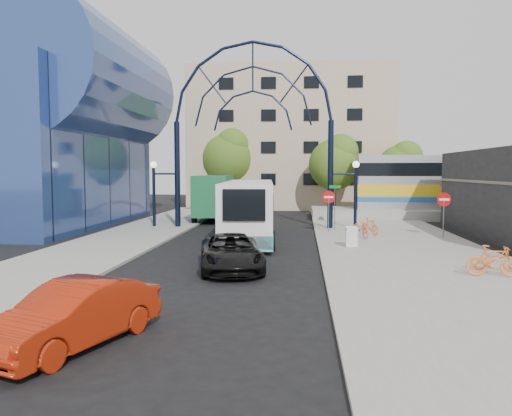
# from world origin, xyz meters

# --- Properties ---
(ground) EXTENTS (120.00, 120.00, 0.00)m
(ground) POSITION_xyz_m (0.00, 0.00, 0.00)
(ground) COLOR black
(ground) RESTS_ON ground
(sidewalk_east) EXTENTS (8.00, 56.00, 0.12)m
(sidewalk_east) POSITION_xyz_m (8.00, 4.00, 0.06)
(sidewalk_east) COLOR gray
(sidewalk_east) RESTS_ON ground
(plaza_west) EXTENTS (5.00, 50.00, 0.12)m
(plaza_west) POSITION_xyz_m (-6.50, 6.00, 0.06)
(plaza_west) COLOR gray
(plaza_west) RESTS_ON ground
(gateway_arch) EXTENTS (13.64, 0.44, 12.10)m
(gateway_arch) POSITION_xyz_m (0.00, 14.00, 8.56)
(gateway_arch) COLOR black
(gateway_arch) RESTS_ON ground
(stop_sign) EXTENTS (0.80, 0.07, 2.50)m
(stop_sign) POSITION_xyz_m (4.80, 12.00, 1.99)
(stop_sign) COLOR slate
(stop_sign) RESTS_ON sidewalk_east
(do_not_enter_sign) EXTENTS (0.76, 0.07, 2.48)m
(do_not_enter_sign) POSITION_xyz_m (11.00, 10.00, 1.98)
(do_not_enter_sign) COLOR slate
(do_not_enter_sign) RESTS_ON sidewalk_east
(street_name_sign) EXTENTS (0.70, 0.70, 2.80)m
(street_name_sign) POSITION_xyz_m (5.20, 12.60, 2.13)
(street_name_sign) COLOR slate
(street_name_sign) RESTS_ON sidewalk_east
(sandwich_board) EXTENTS (0.55, 0.61, 0.99)m
(sandwich_board) POSITION_xyz_m (5.60, 5.98, 0.74)
(sandwich_board) COLOR white
(sandwich_board) RESTS_ON sidewalk_east
(transit_hall) EXTENTS (16.50, 18.00, 14.50)m
(transit_hall) POSITION_xyz_m (-15.30, 15.00, 6.70)
(transit_hall) COLOR navy
(transit_hall) RESTS_ON ground
(apartment_block) EXTENTS (20.00, 12.10, 14.00)m
(apartment_block) POSITION_xyz_m (2.00, 34.97, 7.00)
(apartment_block) COLOR tan
(apartment_block) RESTS_ON ground
(tree_north_a) EXTENTS (4.48, 4.48, 7.00)m
(tree_north_a) POSITION_xyz_m (6.12, 25.93, 4.61)
(tree_north_a) COLOR #382314
(tree_north_a) RESTS_ON ground
(tree_north_b) EXTENTS (5.12, 5.12, 8.00)m
(tree_north_b) POSITION_xyz_m (-3.88, 29.93, 5.27)
(tree_north_b) COLOR #382314
(tree_north_b) RESTS_ON ground
(tree_north_c) EXTENTS (4.16, 4.16, 6.50)m
(tree_north_c) POSITION_xyz_m (12.12, 27.93, 4.28)
(tree_north_c) COLOR #382314
(tree_north_c) RESTS_ON ground
(city_bus) EXTENTS (3.39, 11.81, 3.20)m
(city_bus) POSITION_xyz_m (0.26, 9.31, 1.67)
(city_bus) COLOR silver
(city_bus) RESTS_ON ground
(green_truck) EXTENTS (2.86, 6.91, 3.44)m
(green_truck) POSITION_xyz_m (-3.36, 18.87, 1.72)
(green_truck) COLOR black
(green_truck) RESTS_ON ground
(black_suv) EXTENTS (3.21, 5.30, 1.38)m
(black_suv) POSITION_xyz_m (0.51, 0.42, 0.69)
(black_suv) COLOR black
(black_suv) RESTS_ON ground
(red_sedan) EXTENTS (2.85, 4.53, 1.41)m
(red_sedan) POSITION_xyz_m (-1.69, -8.13, 0.70)
(red_sedan) COLOR #A22009
(red_sedan) RESTS_ON ground
(bike_near_a) EXTENTS (1.33, 2.00, 1.00)m
(bike_near_a) POSITION_xyz_m (6.42, 9.63, 0.62)
(bike_near_a) COLOR orange
(bike_near_a) RESTS_ON sidewalk_east
(bike_near_b) EXTENTS (1.15, 1.63, 0.96)m
(bike_near_b) POSITION_xyz_m (7.12, 10.89, 0.60)
(bike_near_b) COLOR orange
(bike_near_b) RESTS_ON sidewalk_east
(bike_far_a) EXTENTS (1.72, 0.85, 0.86)m
(bike_far_a) POSITION_xyz_m (10.29, 0.64, 0.55)
(bike_far_a) COLOR #E04B2C
(bike_far_a) RESTS_ON sidewalk_east
(bike_far_b) EXTENTS (1.87, 0.70, 1.10)m
(bike_far_b) POSITION_xyz_m (9.87, -0.40, 0.67)
(bike_far_b) COLOR orange
(bike_far_b) RESTS_ON sidewalk_east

